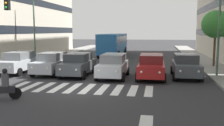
% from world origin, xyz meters
% --- Properties ---
extents(ground_plane, '(180.00, 180.00, 0.00)m').
position_xyz_m(ground_plane, '(0.00, 0.00, 0.00)').
color(ground_plane, '#2D2D30').
extents(crosswalk_markings, '(8.55, 2.80, 0.01)m').
position_xyz_m(crosswalk_markings, '(-0.00, 0.00, 0.00)').
color(crosswalk_markings, silver).
rests_on(crosswalk_markings, ground_plane).
extents(lane_arrow_0, '(0.50, 2.20, 0.01)m').
position_xyz_m(lane_arrow_0, '(-4.12, 5.50, 0.00)').
color(lane_arrow_0, silver).
rests_on(lane_arrow_0, ground_plane).
extents(car_0, '(2.02, 4.44, 1.72)m').
position_xyz_m(car_0, '(-6.55, -4.85, 0.89)').
color(car_0, '#474C51').
rests_on(car_0, ground_plane).
extents(car_1, '(2.02, 4.44, 1.72)m').
position_xyz_m(car_1, '(-4.08, -4.03, 0.89)').
color(car_1, maroon).
rests_on(car_1, ground_plane).
extents(car_2, '(2.02, 4.44, 1.72)m').
position_xyz_m(car_2, '(-1.33, -3.91, 0.89)').
color(car_2, '#B2B7BC').
rests_on(car_2, ground_plane).
extents(car_3, '(2.02, 4.44, 1.72)m').
position_xyz_m(car_3, '(1.46, -4.24, 0.89)').
color(car_3, '#474C51').
rests_on(car_3, ground_plane).
extents(car_4, '(2.02, 4.44, 1.72)m').
position_xyz_m(car_4, '(3.69, -4.60, 0.89)').
color(car_4, '#B2B7BC').
rests_on(car_4, ground_plane).
extents(car_5, '(2.02, 4.44, 1.72)m').
position_xyz_m(car_5, '(6.59, -4.68, 0.89)').
color(car_5, '#B2B7BC').
rests_on(car_5, ground_plane).
extents(bus_behind_traffic, '(2.78, 10.50, 3.00)m').
position_xyz_m(bus_behind_traffic, '(1.46, -20.54, 1.86)').
color(bus_behind_traffic, '#286BAD').
rests_on(bus_behind_traffic, ground_plane).
extents(motorcycle_with_rider, '(1.63, 0.69, 1.57)m').
position_xyz_m(motorcycle_with_rider, '(2.96, 3.15, 0.65)').
color(motorcycle_with_rider, black).
rests_on(motorcycle_with_rider, ground_plane).
extents(street_lamp_left, '(3.29, 0.28, 7.16)m').
position_xyz_m(street_lamp_left, '(-8.28, -5.33, 4.57)').
color(street_lamp_left, '#4C6B56').
rests_on(street_lamp_left, sidewalk_left).
extents(street_lamp_right, '(2.52, 0.28, 7.98)m').
position_xyz_m(street_lamp_right, '(8.48, -12.21, 4.92)').
color(street_lamp_right, '#4C6B56').
rests_on(street_lamp_right, sidewalk_right).
extents(street_tree_1, '(2.52, 2.52, 5.11)m').
position_xyz_m(street_tree_1, '(-9.65, -10.52, 3.98)').
color(street_tree_1, '#513823').
rests_on(street_tree_1, sidewalk_left).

